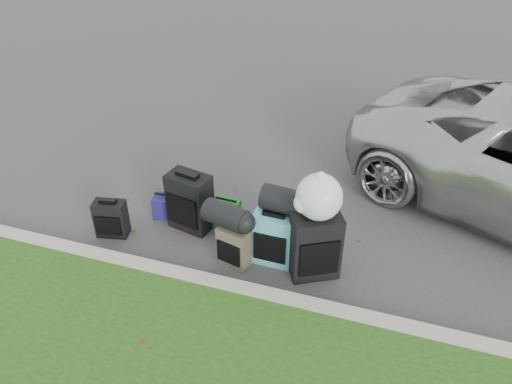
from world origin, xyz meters
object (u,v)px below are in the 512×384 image
(suitcase_large_black_left, at_px, (190,202))
(tote_navy, at_px, (165,207))
(tote_green, at_px, (227,214))
(suitcase_small_black, at_px, (111,219))
(suitcase_teal, at_px, (273,238))
(suitcase_large_black_right, at_px, (315,246))
(suitcase_olive, at_px, (235,246))

(suitcase_large_black_left, xyz_separation_m, tote_navy, (-0.41, 0.08, -0.23))
(tote_green, bearing_deg, suitcase_small_black, -152.45)
(suitcase_teal, distance_m, tote_green, 0.90)
(suitcase_large_black_right, bearing_deg, suitcase_small_black, 153.39)
(suitcase_small_black, height_order, tote_green, suitcase_small_black)
(suitcase_large_black_left, xyz_separation_m, suitcase_large_black_right, (1.67, -0.37, 0.02))
(suitcase_teal, bearing_deg, tote_navy, 167.27)
(suitcase_large_black_left, bearing_deg, tote_green, 31.65)
(suitcase_olive, xyz_separation_m, tote_navy, (-1.17, 0.56, -0.10))
(suitcase_olive, height_order, tote_navy, suitcase_olive)
(suitcase_small_black, bearing_deg, tote_green, 13.51)
(suitcase_large_black_right, bearing_deg, suitcase_olive, 158.33)
(suitcase_small_black, height_order, suitcase_teal, suitcase_teal)
(suitcase_teal, xyz_separation_m, tote_navy, (-1.59, 0.39, -0.17))
(suitcase_small_black, distance_m, suitcase_large_black_left, 0.99)
(suitcase_large_black_left, bearing_deg, suitcase_small_black, -141.04)
(suitcase_small_black, bearing_deg, suitcase_large_black_right, -9.86)
(tote_green, bearing_deg, suitcase_large_black_left, -157.47)
(suitcase_small_black, distance_m, suitcase_teal, 2.06)
(suitcase_olive, bearing_deg, suitcase_large_black_right, 20.35)
(suitcase_large_black_right, height_order, tote_navy, suitcase_large_black_right)
(suitcase_large_black_left, xyz_separation_m, suitcase_olive, (0.76, -0.48, -0.13))
(suitcase_large_black_right, height_order, tote_green, suitcase_large_black_right)
(suitcase_large_black_right, xyz_separation_m, tote_navy, (-2.08, 0.45, -0.25))
(suitcase_olive, relative_size, tote_green, 1.40)
(tote_green, relative_size, tote_navy, 1.17)
(tote_navy, bearing_deg, suitcase_olive, -31.30)
(suitcase_small_black, distance_m, suitcase_olive, 1.64)
(suitcase_olive, distance_m, suitcase_teal, 0.46)
(suitcase_olive, relative_size, tote_navy, 1.63)
(suitcase_small_black, xyz_separation_m, tote_navy, (0.46, 0.54, -0.09))
(suitcase_olive, relative_size, suitcase_large_black_right, 0.63)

